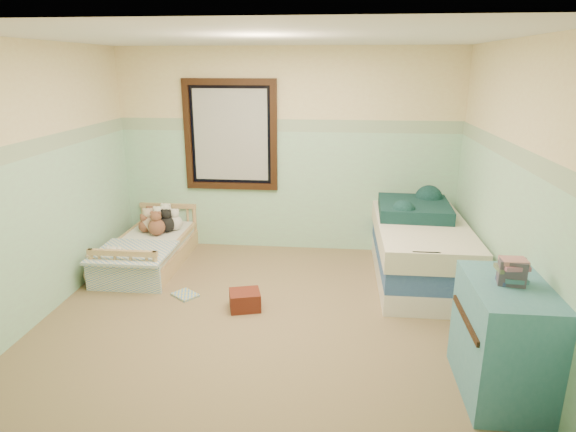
# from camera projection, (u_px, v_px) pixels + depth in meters

# --- Properties ---
(floor) EXTENTS (4.20, 3.60, 0.02)m
(floor) POSITION_uv_depth(u_px,v_px,m) (268.00, 313.00, 4.74)
(floor) COLOR brown
(floor) RESTS_ON ground
(ceiling) EXTENTS (4.20, 3.60, 0.02)m
(ceiling) POSITION_uv_depth(u_px,v_px,m) (265.00, 36.00, 3.99)
(ceiling) COLOR silver
(ceiling) RESTS_ON wall_back
(wall_back) EXTENTS (4.20, 0.04, 2.50)m
(wall_back) POSITION_uv_depth(u_px,v_px,m) (287.00, 152.00, 6.07)
(wall_back) COLOR #D9BF89
(wall_back) RESTS_ON floor
(wall_front) EXTENTS (4.20, 0.04, 2.50)m
(wall_front) POSITION_uv_depth(u_px,v_px,m) (219.00, 264.00, 2.65)
(wall_front) COLOR #D9BF89
(wall_front) RESTS_ON floor
(wall_left) EXTENTS (0.04, 3.60, 2.50)m
(wall_left) POSITION_uv_depth(u_px,v_px,m) (43.00, 181.00, 4.57)
(wall_left) COLOR #D9BF89
(wall_left) RESTS_ON floor
(wall_right) EXTENTS (0.04, 3.60, 2.50)m
(wall_right) POSITION_uv_depth(u_px,v_px,m) (511.00, 192.00, 4.16)
(wall_right) COLOR #D9BF89
(wall_right) RESTS_ON floor
(wainscot_mint) EXTENTS (4.20, 0.01, 1.50)m
(wainscot_mint) POSITION_uv_depth(u_px,v_px,m) (287.00, 191.00, 6.21)
(wainscot_mint) COLOR #93BA9E
(wainscot_mint) RESTS_ON floor
(border_strip) EXTENTS (4.20, 0.01, 0.15)m
(border_strip) POSITION_uv_depth(u_px,v_px,m) (287.00, 126.00, 5.96)
(border_strip) COLOR #46754E
(border_strip) RESTS_ON wall_back
(window_frame) EXTENTS (1.16, 0.06, 1.36)m
(window_frame) POSITION_uv_depth(u_px,v_px,m) (230.00, 135.00, 6.05)
(window_frame) COLOR black
(window_frame) RESTS_ON wall_back
(window_blinds) EXTENTS (0.92, 0.01, 1.12)m
(window_blinds) POSITION_uv_depth(u_px,v_px,m) (231.00, 135.00, 6.05)
(window_blinds) COLOR beige
(window_blinds) RESTS_ON window_frame
(toddler_bed_frame) EXTENTS (0.75, 1.50, 0.19)m
(toddler_bed_frame) POSITION_uv_depth(u_px,v_px,m) (150.00, 256.00, 5.85)
(toddler_bed_frame) COLOR #996B48
(toddler_bed_frame) RESTS_ON floor
(toddler_mattress) EXTENTS (0.69, 1.44, 0.12)m
(toddler_mattress) POSITION_uv_depth(u_px,v_px,m) (149.00, 244.00, 5.81)
(toddler_mattress) COLOR silver
(toddler_mattress) RESTS_ON toddler_bed_frame
(patchwork_quilt) EXTENTS (0.82, 0.75, 0.03)m
(patchwork_quilt) POSITION_uv_depth(u_px,v_px,m) (133.00, 252.00, 5.34)
(patchwork_quilt) COLOR #628FBE
(patchwork_quilt) RESTS_ON toddler_mattress
(plush_bed_brown) EXTENTS (0.18, 0.18, 0.18)m
(plush_bed_brown) POSITION_uv_depth(u_px,v_px,m) (151.00, 219.00, 6.25)
(plush_bed_brown) COLOR brown
(plush_bed_brown) RESTS_ON toddler_mattress
(plush_bed_white) EXTENTS (0.20, 0.20, 0.20)m
(plush_bed_white) POSITION_uv_depth(u_px,v_px,m) (167.00, 218.00, 6.23)
(plush_bed_white) COLOR silver
(plush_bed_white) RESTS_ON toddler_mattress
(plush_bed_tan) EXTENTS (0.20, 0.20, 0.20)m
(plush_bed_tan) POSITION_uv_depth(u_px,v_px,m) (149.00, 224.00, 6.04)
(plush_bed_tan) COLOR tan
(plush_bed_tan) RESTS_ON toddler_mattress
(plush_bed_dark) EXTENTS (0.20, 0.20, 0.20)m
(plush_bed_dark) POSITION_uv_depth(u_px,v_px,m) (167.00, 224.00, 6.01)
(plush_bed_dark) COLOR black
(plush_bed_dark) RESTS_ON toddler_mattress
(plush_floor_cream) EXTENTS (0.27, 0.27, 0.27)m
(plush_floor_cream) POSITION_uv_depth(u_px,v_px,m) (116.00, 269.00, 5.40)
(plush_floor_cream) COLOR silver
(plush_floor_cream) RESTS_ON floor
(plush_floor_tan) EXTENTS (0.23, 0.23, 0.23)m
(plush_floor_tan) POSITION_uv_depth(u_px,v_px,m) (95.00, 274.00, 5.30)
(plush_floor_tan) COLOR tan
(plush_floor_tan) RESTS_ON floor
(twin_bed_frame) EXTENTS (0.91, 1.82, 0.22)m
(twin_bed_frame) POSITION_uv_depth(u_px,v_px,m) (418.00, 270.00, 5.43)
(twin_bed_frame) COLOR white
(twin_bed_frame) RESTS_ON floor
(twin_boxspring) EXTENTS (0.91, 1.82, 0.22)m
(twin_boxspring) POSITION_uv_depth(u_px,v_px,m) (420.00, 251.00, 5.37)
(twin_boxspring) COLOR navy
(twin_boxspring) RESTS_ON twin_bed_frame
(twin_mattress) EXTENTS (0.95, 1.85, 0.22)m
(twin_mattress) POSITION_uv_depth(u_px,v_px,m) (421.00, 232.00, 5.30)
(twin_mattress) COLOR beige
(twin_mattress) RESTS_ON twin_boxspring
(teal_blanket) EXTENTS (0.81, 0.85, 0.14)m
(teal_blanket) POSITION_uv_depth(u_px,v_px,m) (414.00, 208.00, 5.54)
(teal_blanket) COLOR black
(teal_blanket) RESTS_ON twin_mattress
(dresser) EXTENTS (0.53, 0.85, 0.85)m
(dresser) POSITION_uv_depth(u_px,v_px,m) (503.00, 340.00, 3.46)
(dresser) COLOR teal
(dresser) RESTS_ON floor
(book_stack) EXTENTS (0.20, 0.17, 0.18)m
(book_stack) POSITION_uv_depth(u_px,v_px,m) (512.00, 272.00, 3.33)
(book_stack) COLOR #4D3536
(book_stack) RESTS_ON dresser
(red_pillow) EXTENTS (0.35, 0.32, 0.18)m
(red_pillow) POSITION_uv_depth(u_px,v_px,m) (245.00, 300.00, 4.77)
(red_pillow) COLOR maroon
(red_pillow) RESTS_ON floor
(floor_book) EXTENTS (0.32, 0.31, 0.02)m
(floor_book) POSITION_uv_depth(u_px,v_px,m) (185.00, 295.00, 5.06)
(floor_book) COLOR gold
(floor_book) RESTS_ON floor
(extra_plush_0) EXTENTS (0.16, 0.16, 0.16)m
(extra_plush_0) POSITION_uv_depth(u_px,v_px,m) (145.00, 226.00, 6.01)
(extra_plush_0) COLOR brown
(extra_plush_0) RESTS_ON toddler_mattress
(extra_plush_1) EXTENTS (0.16, 0.16, 0.16)m
(extra_plush_1) POSITION_uv_depth(u_px,v_px,m) (160.00, 223.00, 6.10)
(extra_plush_1) COLOR silver
(extra_plush_1) RESTS_ON toddler_mattress
(extra_plush_2) EXTENTS (0.21, 0.21, 0.21)m
(extra_plush_2) POSITION_uv_depth(u_px,v_px,m) (159.00, 222.00, 6.08)
(extra_plush_2) COLOR silver
(extra_plush_2) RESTS_ON toddler_mattress
(extra_plush_3) EXTENTS (0.20, 0.20, 0.20)m
(extra_plush_3) POSITION_uv_depth(u_px,v_px,m) (157.00, 227.00, 5.90)
(extra_plush_3) COLOR brown
(extra_plush_3) RESTS_ON toddler_mattress
(extra_plush_4) EXTENTS (0.19, 0.19, 0.19)m
(extra_plush_4) POSITION_uv_depth(u_px,v_px,m) (175.00, 223.00, 6.09)
(extra_plush_4) COLOR silver
(extra_plush_4) RESTS_ON toddler_mattress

